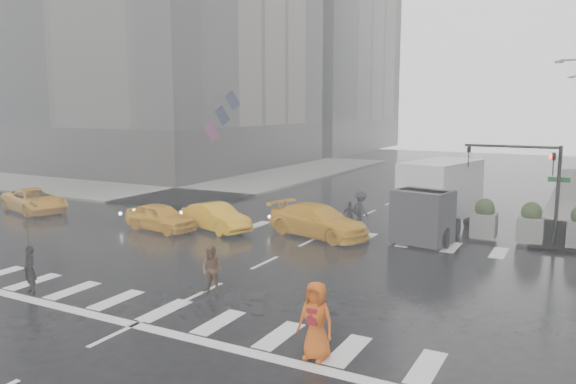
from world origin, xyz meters
The scene contains 18 objects.
ground centered at (0.00, 0.00, 0.00)m, with size 120.00×120.00×0.00m, color black.
sidewalk_nw centered at (-19.50, 17.50, 0.07)m, with size 35.00×35.00×0.15m, color slate.
building_nw_far centered at (-29.00, 56.00, 20.19)m, with size 26.05×26.05×44.00m.
road_markings centered at (0.00, 0.00, 0.01)m, with size 18.00×48.00×0.01m, color silver, non-canonical shape.
traffic_signal_pole centered at (9.01, 8.01, 3.22)m, with size 4.45×0.42×4.50m.
planter_west centered at (7.00, 8.20, 0.98)m, with size 1.10×1.10×1.80m.
planter_mid centered at (9.00, 8.20, 0.98)m, with size 1.10×1.10×1.80m.
flag_cluster centered at (-15.08, 18.50, 5.64)m, with size 2.87×3.06×4.69m.
pedestrian_black centered at (-5.05, -6.80, 1.64)m, with size 1.16×1.18×2.43m.
pedestrian_brown centered at (0.34, -4.00, 0.81)m, with size 0.79×0.61×1.62m, color #4C2F1B.
pedestrian_orange centered at (5.47, -6.80, 0.98)m, with size 1.00×0.69×1.96m.
pedestrian_far_a centered at (0.80, 7.01, 0.74)m, with size 0.87×0.53×1.49m, color black.
pedestrian_far_b centered at (0.99, 7.99, 0.94)m, with size 1.21×0.67×1.87m, color black.
taxi_front centered at (-7.58, 2.59, 0.68)m, with size 1.62×4.02×1.37m, color #EB9F0C.
taxi_mid centered at (-5.10, 3.87, 0.68)m, with size 1.45×4.15×1.37m, color #EB9F0C.
taxi_rear centered at (-0.07, 5.14, 0.76)m, with size 2.14×4.65×1.53m, color #EB9F0C.
taxi_far centered at (-17.41, 2.93, 0.70)m, with size 2.31×4.44×1.39m, color #EB9F0C.
box_truck centered at (4.70, 8.31, 1.86)m, with size 2.46×6.57×3.49m.
Camera 1 is at (11.04, -18.63, 6.15)m, focal length 35.00 mm.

